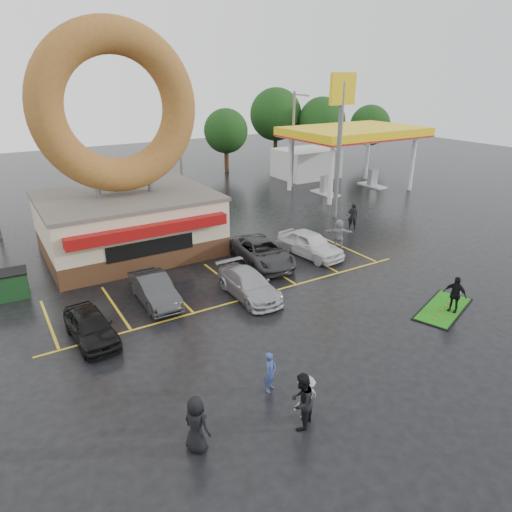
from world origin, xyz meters
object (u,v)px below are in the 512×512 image
shell_sign (341,120)px  car_dgrey (154,290)px  donut_shop (124,182)px  car_silver (249,284)px  gas_station (332,147)px  car_grey (262,252)px  person_cameraman (455,295)px  person_blue (270,372)px  dumpster (8,286)px  streetlight_mid (181,149)px  putting_green (443,309)px  car_white (310,244)px  car_black (91,326)px  streetlight_right (294,138)px

shell_sign → car_dgrey: bearing=-159.0°
donut_shop → car_silver: size_ratio=2.99×
gas_station → car_grey: (-17.05, -14.11, -2.96)m
car_silver → person_cameraman: person_cameraman is taller
person_cameraman → person_blue: bearing=-104.7°
shell_sign → car_silver: (-12.86, -8.43, -6.72)m
shell_sign → car_grey: (-10.05, -5.18, -6.64)m
shell_sign → dumpster: shell_sign is taller
streetlight_mid → putting_green: (3.41, -23.44, -4.75)m
person_cameraman → dumpster: size_ratio=1.01×
donut_shop → car_silver: 10.62m
streetlight_mid → car_white: size_ratio=1.96×
car_dgrey → dumpster: (-6.08, 4.35, -0.04)m
car_black → putting_green: (15.04, -6.03, -0.63)m
car_white → person_cameraman: person_cameraman is taller
car_white → dumpster: 16.76m
donut_shop → person_cameraman: 19.37m
donut_shop → car_grey: bearing=-45.9°
car_grey → car_dgrey: bearing=-162.9°
streetlight_mid → putting_green: size_ratio=2.12×
car_silver → car_grey: size_ratio=0.85×
streetlight_right → car_silver: streetlight_right is taller
streetlight_mid → dumpster: streetlight_mid is taller
car_grey → putting_green: size_ratio=1.25×
streetlight_right → car_white: bearing=-122.3°
person_cameraman → putting_green: (-0.15, 0.36, -0.88)m
shell_sign → car_white: 11.05m
car_dgrey → car_grey: car_grey is taller
putting_green → car_grey: bearing=115.5°
donut_shop → person_cameraman: size_ratio=7.43×
shell_sign → car_white: size_ratio=2.31×
streetlight_right → car_black: bearing=-142.1°
car_silver → person_blue: person_blue is taller
streetlight_mid → car_grey: 14.70m
streetlight_right → dumpster: size_ratio=5.00×
car_dgrey → car_white: size_ratio=0.92×
car_silver → car_grey: (2.81, 3.25, 0.08)m
shell_sign → car_black: 23.30m
person_blue → dumpster: person_blue is taller
car_black → car_dgrey: car_dgrey is taller
streetlight_right → car_white: streetlight_right is taller
donut_shop → shell_sign: size_ratio=1.27×
streetlight_right → car_silver: 24.60m
streetlight_right → streetlight_mid: bearing=-175.2°
gas_station → streetlight_right: size_ratio=1.52×
streetlight_right → putting_green: bearing=-109.4°
streetlight_mid → car_dgrey: streetlight_mid is taller
gas_station → person_cameraman: gas_station is taller
streetlight_right → car_grey: (-13.05, -15.09, -4.05)m
streetlight_mid → car_black: 21.34m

